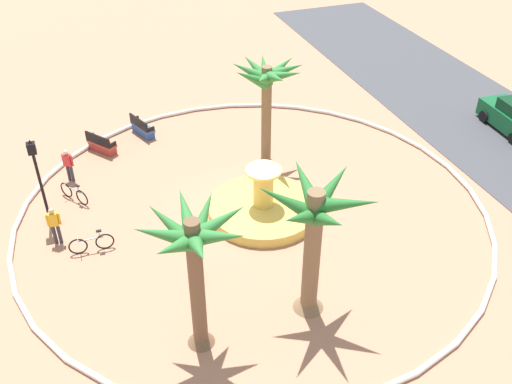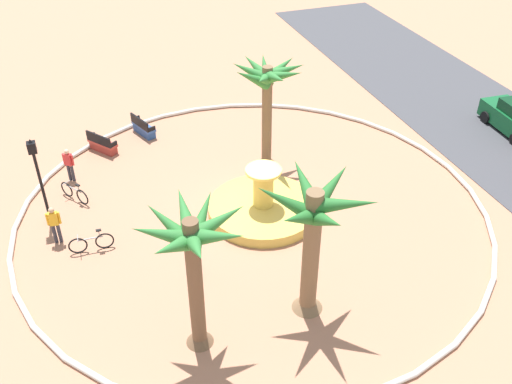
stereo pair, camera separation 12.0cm
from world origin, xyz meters
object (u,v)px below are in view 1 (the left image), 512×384
object	(u,v)px
fountain	(263,207)
bench_east	(102,145)
palm_tree_mid_plaza	(267,86)
person_pedestrian_stroll	(194,257)
palm_tree_by_curb	(194,249)
bicycle_by_lamppost	(74,193)
person_cyclist_photo	(54,224)
bench_west	(143,129)
palm_tree_near_fountain	(314,227)
lamppost	(39,176)
bicycle_red_frame	(92,243)
person_cyclist_helmet	(68,164)

from	to	relation	value
fountain	bench_east	distance (m)	9.29
palm_tree_mid_plaza	person_pedestrian_stroll	bearing A→B (deg)	-38.97
fountain	palm_tree_by_curb	bearing A→B (deg)	-36.61
bicycle_by_lamppost	person_cyclist_photo	size ratio (longest dim) A/B	0.86
fountain	bench_west	world-z (taller)	fountain
palm_tree_near_fountain	bench_west	size ratio (longest dim) A/B	3.06
bicycle_by_lamppost	person_cyclist_photo	world-z (taller)	person_cyclist_photo
palm_tree_by_curb	lamppost	size ratio (longest dim) A/B	1.32
bench_west	bicycle_by_lamppost	size ratio (longest dim) A/B	1.16
bicycle_red_frame	person_cyclist_helmet	world-z (taller)	person_cyclist_helmet
bench_east	person_cyclist_helmet	distance (m)	2.75
bench_west	person_cyclist_photo	distance (m)	8.82
fountain	palm_tree_mid_plaza	distance (m)	5.36
palm_tree_near_fountain	lamppost	xyz separation A→B (m)	(-7.83, -8.05, -1.21)
palm_tree_near_fountain	person_cyclist_photo	size ratio (longest dim) A/B	3.08
palm_tree_by_curb	bench_east	size ratio (longest dim) A/B	3.30
palm_tree_mid_plaza	person_cyclist_helmet	bearing A→B (deg)	-100.15
bench_east	bicycle_red_frame	distance (m)	7.51
lamppost	bicycle_by_lamppost	size ratio (longest dim) A/B	2.74
palm_tree_mid_plaza	lamppost	size ratio (longest dim) A/B	1.30
bench_west	lamppost	size ratio (longest dim) A/B	0.42
palm_tree_near_fountain	palm_tree_by_curb	size ratio (longest dim) A/B	0.98
fountain	palm_tree_near_fountain	xyz separation A→B (m)	(5.54, -0.39, 3.21)
bench_west	person_pedestrian_stroll	distance (m)	11.09
bench_east	bicycle_by_lamppost	size ratio (longest dim) A/B	1.10
bicycle_red_frame	person_pedestrian_stroll	size ratio (longest dim) A/B	1.02
lamppost	person_cyclist_helmet	bearing A→B (deg)	159.48
bicycle_red_frame	person_cyclist_photo	xyz separation A→B (m)	(-0.97, -1.20, 0.55)
palm_tree_mid_plaza	palm_tree_by_curb	bearing A→B (deg)	-31.61
bench_west	bicycle_red_frame	xyz separation A→B (m)	(8.39, -3.51, 0.04)
lamppost	person_cyclist_photo	xyz separation A→B (m)	(1.38, 0.23, -1.38)
palm_tree_near_fountain	person_cyclist_photo	xyz separation A→B (m)	(-6.45, -7.83, -2.59)
bench_east	fountain	bearing A→B (deg)	37.80
person_cyclist_helmet	fountain	bearing A→B (deg)	54.62
bench_east	person_cyclist_helmet	size ratio (longest dim) A/B	0.98
palm_tree_by_curb	bench_west	distance (m)	14.54
palm_tree_by_curb	palm_tree_mid_plaza	distance (m)	11.00
person_cyclist_photo	fountain	bearing A→B (deg)	83.69
bench_east	palm_tree_by_curb	bearing A→B (deg)	6.24
lamppost	person_cyclist_photo	distance (m)	1.97
fountain	bicycle_by_lamppost	xyz separation A→B (m)	(-3.57, -7.33, 0.07)
lamppost	person_pedestrian_stroll	size ratio (longest dim) A/B	2.34
fountain	bicycle_red_frame	xyz separation A→B (m)	(0.06, -7.02, 0.07)
bench_west	bicycle_by_lamppost	world-z (taller)	bench_west
lamppost	person_cyclist_helmet	xyz separation A→B (m)	(-2.93, 1.10, -1.41)
person_cyclist_helmet	lamppost	bearing A→B (deg)	-20.52
bench_east	bicycle_red_frame	xyz separation A→B (m)	(7.40, -1.32, 0.04)
person_cyclist_helmet	person_cyclist_photo	size ratio (longest dim) A/B	0.97
person_pedestrian_stroll	palm_tree_mid_plaza	bearing A→B (deg)	141.03
palm_tree_near_fountain	person_cyclist_helmet	world-z (taller)	palm_tree_near_fountain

